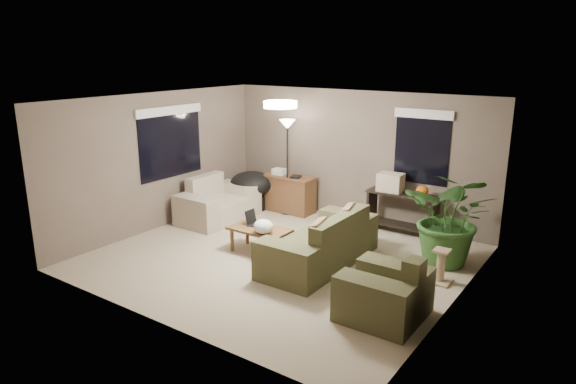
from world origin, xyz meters
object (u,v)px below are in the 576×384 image
Objects in this scene: desk at (289,194)px; floor_lamp at (287,136)px; loveseat at (217,205)px; cat_scratching_post at (440,268)px; console_table at (402,210)px; coffee_table at (259,232)px; papasan_chair at (252,187)px; main_sofa at (322,246)px; armchair at (385,295)px; houseplant at (451,228)px.

floor_lamp is at bearing -70.46° from desk.
loveseat is 4.56m from cat_scratching_post.
console_table is 2.65m from floor_lamp.
loveseat reaches higher than console_table.
coffee_table is 2.43m from papasan_chair.
main_sofa is at bearing -31.18° from papasan_chair.
armchair is 2.00× the size of cat_scratching_post.
desk is 3.68m from houseplant.
armchair is at bearing -16.86° from coffee_table.
main_sofa is at bearing -102.48° from console_table.
houseplant is at bearing -11.10° from floor_lamp.
houseplant is at bearing -38.02° from console_table.
loveseat is 3.20× the size of cat_scratching_post.
papasan_chair reaches higher than cat_scratching_post.
armchair is at bearing -31.78° from papasan_chair.
console_table is 2.60× the size of cat_scratching_post.
floor_lamp is 4.15m from cat_scratching_post.
main_sofa reaches higher than cat_scratching_post.
armchair is 0.77× the size of console_table.
floor_lamp reaches higher than coffee_table.
loveseat is at bearing -129.08° from floor_lamp.
coffee_table is 2.70m from console_table.
papasan_chair is 2.28× the size of cat_scratching_post.
floor_lamp is at bearing 136.56° from main_sofa.
papasan_chair reaches higher than console_table.
houseplant is (3.54, -0.69, -1.01)m from floor_lamp.
loveseat is 1.60× the size of coffee_table.
houseplant is at bearing 5.37° from loveseat.
main_sofa is 2.09m from console_table.
armchair is at bearing -70.88° from console_table.
loveseat is 1.93m from floor_lamp.
loveseat reaches higher than cat_scratching_post.
armchair reaches higher than desk.
coffee_table is (-2.57, 0.78, 0.06)m from armchair.
cat_scratching_post is (1.28, -1.64, -0.22)m from console_table.
desk and console_table have the same top height.
cat_scratching_post is (3.69, -1.54, -0.16)m from desk.
main_sofa is 2.20× the size of armchair.
desk is (0.86, 1.23, 0.08)m from loveseat.
console_table is (1.54, 2.22, 0.08)m from coffee_table.
houseplant is 3.02× the size of cat_scratching_post.
main_sofa is at bearing -167.00° from cat_scratching_post.
houseplant reaches higher than main_sofa.
floor_lamp reaches higher than houseplant.
armchair is 4.51m from desk.
houseplant is at bearing -6.72° from papasan_chair.
console_table is (0.45, 2.04, 0.14)m from main_sofa.
floor_lamp is (-1.92, 1.82, 1.30)m from main_sofa.
loveseat is 1.60× the size of armchair.
loveseat is at bearing -174.63° from houseplant.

